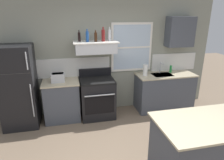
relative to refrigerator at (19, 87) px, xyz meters
name	(u,v)px	position (x,y,z in m)	size (l,w,h in m)	color
back_wall	(106,56)	(1.93, 0.39, 0.49)	(5.40, 0.11, 2.70)	gray
refrigerator	(19,87)	(0.00, 0.00, 0.00)	(0.70, 0.72, 1.74)	black
counter_left_of_stove	(62,100)	(0.85, 0.06, -0.41)	(0.79, 0.63, 0.91)	#474C56
toaster	(58,77)	(0.81, 0.04, 0.14)	(0.30, 0.20, 0.19)	silver
stove_range	(97,97)	(1.65, 0.02, -0.40)	(0.76, 0.69, 1.09)	black
range_hood_shelf	(96,47)	(1.65, 0.12, 0.76)	(0.96, 0.52, 0.24)	silver
bottle_balsamic_dark	(79,37)	(1.31, 0.17, 0.98)	(0.06, 0.06, 0.24)	black
bottle_blue_liqueur	(87,36)	(1.48, 0.09, 0.99)	(0.07, 0.07, 0.27)	#1E478C
bottle_brown_stout	(96,37)	(1.65, 0.08, 0.98)	(0.06, 0.06, 0.24)	#381E0F
bottle_red_label_wine	(103,35)	(1.82, 0.09, 1.01)	(0.07, 0.07, 0.31)	maroon
bottle_clear_tall	(109,35)	(1.97, 0.17, 1.00)	(0.06, 0.06, 0.30)	silver
counter_right_with_sink	(164,91)	(3.35, 0.06, -0.41)	(1.43, 0.63, 0.91)	#474C56
sink_faucet	(161,66)	(3.25, 0.16, 0.22)	(0.03, 0.17, 0.28)	silver
paper_towel_roll	(145,70)	(2.81, 0.06, 0.18)	(0.11, 0.11, 0.27)	white
dish_soap_bottle	(171,69)	(3.53, 0.16, 0.13)	(0.06, 0.06, 0.18)	#268C3F
kitchen_island	(203,149)	(2.87, -2.13, -0.41)	(1.40, 0.90, 0.91)	#474C56
upper_cabinet_right	(180,32)	(3.70, 0.20, 1.03)	(0.64, 0.32, 0.70)	#474C56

